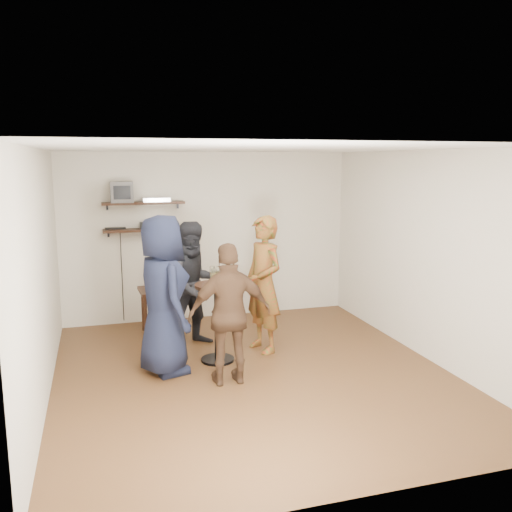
{
  "coord_description": "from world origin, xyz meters",
  "views": [
    {
      "loc": [
        -1.67,
        -5.78,
        2.47
      ],
      "look_at": [
        0.15,
        0.4,
        1.33
      ],
      "focal_mm": 38.0,
      "sensor_mm": 36.0,
      "label": 1
    }
  ],
  "objects": [
    {
      "name": "room",
      "position": [
        0.0,
        0.0,
        1.3
      ],
      "size": [
        4.58,
        5.08,
        2.68
      ],
      "color": "#4F2A19",
      "rests_on": "ground"
    },
    {
      "name": "shelf_upper",
      "position": [
        -1.0,
        2.38,
        1.85
      ],
      "size": [
        1.2,
        0.25,
        0.04
      ],
      "primitive_type": "cube",
      "color": "black",
      "rests_on": "room"
    },
    {
      "name": "shelf_lower",
      "position": [
        -1.0,
        2.38,
        1.45
      ],
      "size": [
        1.2,
        0.25,
        0.04
      ],
      "primitive_type": "cube",
      "color": "black",
      "rests_on": "room"
    },
    {
      "name": "crt_monitor",
      "position": [
        -1.31,
        2.38,
        2.02
      ],
      "size": [
        0.32,
        0.3,
        0.3
      ],
      "primitive_type": "cube",
      "color": "#59595B",
      "rests_on": "shelf_upper"
    },
    {
      "name": "dvd_deck",
      "position": [
        -0.81,
        2.38,
        1.9
      ],
      "size": [
        0.4,
        0.24,
        0.06
      ],
      "primitive_type": "cube",
      "color": "silver",
      "rests_on": "shelf_upper"
    },
    {
      "name": "radio",
      "position": [
        -0.95,
        2.38,
        1.52
      ],
      "size": [
        0.22,
        0.1,
        0.1
      ],
      "primitive_type": "cube",
      "color": "black",
      "rests_on": "shelf_lower"
    },
    {
      "name": "power_strip",
      "position": [
        -1.42,
        2.42,
        1.48
      ],
      "size": [
        0.3,
        0.05,
        0.03
      ],
      "primitive_type": "cube",
      "color": "black",
      "rests_on": "shelf_lower"
    },
    {
      "name": "side_table",
      "position": [
        -0.87,
        1.82,
        0.56
      ],
      "size": [
        0.58,
        0.58,
        0.66
      ],
      "rotation": [
        0.0,
        0.0,
        0.05
      ],
      "color": "black",
      "rests_on": "room"
    },
    {
      "name": "vase_lilies",
      "position": [
        -0.87,
        1.82,
        0.96
      ],
      "size": [
        0.19,
        0.19,
        0.94
      ],
      "rotation": [
        0.0,
        0.0,
        0.05
      ],
      "color": "white",
      "rests_on": "side_table"
    },
    {
      "name": "drinks_table",
      "position": [
        -0.31,
        0.54,
        0.63
      ],
      "size": [
        0.54,
        0.54,
        0.98
      ],
      "color": "black",
      "rests_on": "room"
    },
    {
      "name": "wine_glass_fl",
      "position": [
        -0.36,
        0.5,
        1.12
      ],
      "size": [
        0.07,
        0.07,
        0.21
      ],
      "color": "silver",
      "rests_on": "drinks_table"
    },
    {
      "name": "wine_glass_fr",
      "position": [
        -0.23,
        0.5,
        1.12
      ],
      "size": [
        0.07,
        0.07,
        0.2
      ],
      "color": "silver",
      "rests_on": "drinks_table"
    },
    {
      "name": "wine_glass_bl",
      "position": [
        -0.34,
        0.61,
        1.12
      ],
      "size": [
        0.07,
        0.07,
        0.21
      ],
      "color": "silver",
      "rests_on": "drinks_table"
    },
    {
      "name": "wine_glass_br",
      "position": [
        -0.28,
        0.54,
        1.13
      ],
      "size": [
        0.07,
        0.07,
        0.22
      ],
      "color": "silver",
      "rests_on": "drinks_table"
    },
    {
      "name": "person_plaid",
      "position": [
        0.36,
        0.75,
        0.89
      ],
      "size": [
        0.6,
        0.75,
        1.78
      ],
      "primitive_type": "imported",
      "rotation": [
        0.0,
        0.0,
        -1.26
      ],
      "color": "#B52114",
      "rests_on": "room"
    },
    {
      "name": "person_dark",
      "position": [
        -0.46,
        1.22,
        0.84
      ],
      "size": [
        0.93,
        0.8,
        1.68
      ],
      "primitive_type": "imported",
      "rotation": [
        0.0,
        0.0,
        0.22
      ],
      "color": "black",
      "rests_on": "room"
    },
    {
      "name": "person_navy",
      "position": [
        -0.98,
        0.37,
        0.93
      ],
      "size": [
        0.8,
        1.03,
        1.87
      ],
      "primitive_type": "imported",
      "rotation": [
        0.0,
        0.0,
        1.82
      ],
      "color": "black",
      "rests_on": "room"
    },
    {
      "name": "person_brown",
      "position": [
        -0.31,
        -0.16,
        0.8
      ],
      "size": [
        0.94,
        0.4,
        1.59
      ],
      "primitive_type": "imported",
      "rotation": [
        0.0,
        0.0,
        3.13
      ],
      "color": "#462E1E",
      "rests_on": "room"
    }
  ]
}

